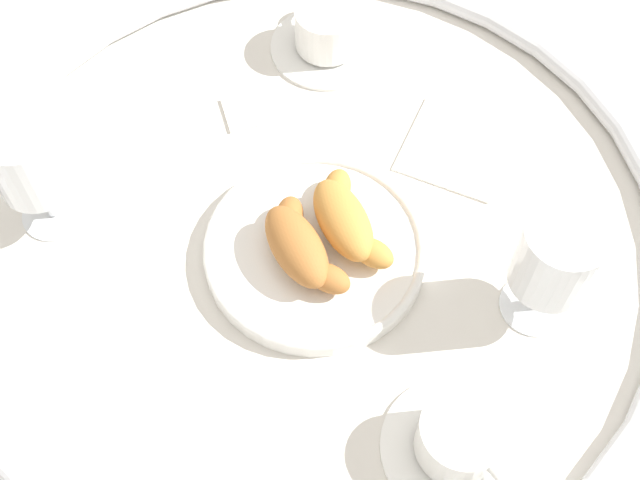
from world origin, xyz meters
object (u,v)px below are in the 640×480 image
at_px(pastry_plate, 320,249).
at_px(juice_glass_right, 555,261).
at_px(croissant_large, 299,246).
at_px(folded_napkin, 456,148).
at_px(coffee_cup_near, 327,32).
at_px(coffee_cup_far, 460,441).
at_px(croissant_small, 346,220).
at_px(juice_glass_left, 28,161).
at_px(sugar_packet, 240,112).

bearing_deg(pastry_plate, juice_glass_right, 65.82).
distance_m(croissant_large, folded_napkin, 0.23).
bearing_deg(coffee_cup_near, juice_glass_right, 21.71).
bearing_deg(croissant_large, coffee_cup_far, 28.24).
height_order(pastry_plate, juice_glass_right, juice_glass_right).
distance_m(croissant_small, coffee_cup_near, 0.27).
relative_size(croissant_large, juice_glass_left, 0.92).
xyz_separation_m(croissant_large, coffee_cup_near, (-0.29, 0.07, -0.02)).
relative_size(juice_glass_left, sugar_packet, 2.80).
distance_m(juice_glass_left, folded_napkin, 0.45).
bearing_deg(pastry_plate, sugar_packet, -162.50).
relative_size(juice_glass_right, sugar_packet, 2.80).
height_order(pastry_plate, sugar_packet, pastry_plate).
relative_size(croissant_small, juice_glass_right, 0.95).
distance_m(coffee_cup_far, juice_glass_right, 0.18).
height_order(juice_glass_left, folded_napkin, juice_glass_left).
bearing_deg(coffee_cup_near, pastry_plate, -10.40).
distance_m(pastry_plate, juice_glass_right, 0.23).
relative_size(croissant_large, juice_glass_right, 0.92).
height_order(coffee_cup_near, coffee_cup_far, same).
xyz_separation_m(coffee_cup_far, folded_napkin, (-0.33, 0.08, -0.02)).
distance_m(juice_glass_left, sugar_packet, 0.25).
xyz_separation_m(sugar_packet, folded_napkin, (0.09, 0.23, -0.00)).
bearing_deg(coffee_cup_far, croissant_large, -151.76).
relative_size(croissant_large, coffee_cup_far, 0.95).
height_order(pastry_plate, folded_napkin, pastry_plate).
distance_m(croissant_small, coffee_cup_far, 0.24).
height_order(pastry_plate, coffee_cup_near, coffee_cup_near).
xyz_separation_m(coffee_cup_near, sugar_packet, (0.09, -0.11, -0.02)).
bearing_deg(croissant_large, juice_glass_left, -112.34).
bearing_deg(coffee_cup_far, sugar_packet, -159.90).
bearing_deg(pastry_plate, folded_napkin, 123.08).
xyz_separation_m(coffee_cup_near, juice_glass_right, (0.37, 0.15, 0.07)).
xyz_separation_m(pastry_plate, croissant_small, (-0.01, 0.03, 0.03)).
height_order(coffee_cup_near, juice_glass_right, juice_glass_right).
relative_size(croissant_small, coffee_cup_near, 0.97).
relative_size(juice_glass_right, folded_napkin, 1.27).
relative_size(croissant_small, juice_glass_left, 0.95).
relative_size(sugar_packet, folded_napkin, 0.45).
relative_size(pastry_plate, sugar_packet, 4.54).
xyz_separation_m(juice_glass_right, folded_napkin, (-0.20, -0.03, -0.09)).
relative_size(croissant_large, sugar_packet, 2.59).
xyz_separation_m(croissant_large, juice_glass_left, (-0.10, -0.25, 0.05)).
relative_size(pastry_plate, croissant_large, 1.76).
bearing_deg(croissant_large, sugar_packet, -169.03).
height_order(croissant_small, juice_glass_right, juice_glass_right).
bearing_deg(sugar_packet, folded_napkin, 61.53).
height_order(croissant_small, juice_glass_left, juice_glass_left).
bearing_deg(pastry_plate, croissant_small, 113.92).
bearing_deg(croissant_small, coffee_cup_far, 15.04).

